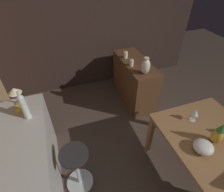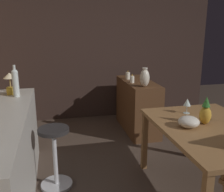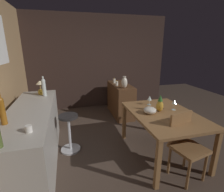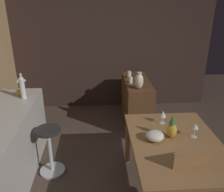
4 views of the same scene
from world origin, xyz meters
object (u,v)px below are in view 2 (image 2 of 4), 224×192
at_px(fruit_bowl, 189,122).
at_px(pillar_candle_tall, 132,79).
at_px(wine_bottle_clear, 15,82).
at_px(cup_mustard, 11,91).
at_px(bar_stool, 55,156).
at_px(vase_ceramic_ivory, 145,78).
at_px(pineapple_centerpiece, 205,112).
at_px(pillar_candle_short, 128,76).
at_px(dining_table, 212,135).
at_px(sideboard_cabinet, 138,106).
at_px(counter_lamp, 9,77).
at_px(wine_glass_left, 187,103).

height_order(fruit_bowl, pillar_candle_tall, pillar_candle_tall).
distance_m(wine_bottle_clear, cup_mustard, 0.19).
height_order(bar_stool, vase_ceramic_ivory, vase_ceramic_ivory).
relative_size(pineapple_centerpiece, pillar_candle_short, 1.96).
bearing_deg(wine_bottle_clear, dining_table, -117.14).
height_order(sideboard_cabinet, fruit_bowl, fruit_bowl).
relative_size(fruit_bowl, vase_ceramic_ivory, 0.72).
relative_size(wine_bottle_clear, pillar_candle_tall, 2.70).
height_order(cup_mustard, pillar_candle_tall, cup_mustard).
xyz_separation_m(bar_stool, counter_lamp, (0.73, 0.48, 0.73)).
distance_m(wine_glass_left, pillar_candle_tall, 1.32).
distance_m(wine_bottle_clear, pillar_candle_short, 1.93).
xyz_separation_m(wine_bottle_clear, cup_mustard, (0.12, 0.08, -0.13)).
distance_m(wine_bottle_clear, vase_ceramic_ivory, 1.76).
bearing_deg(wine_bottle_clear, wine_glass_left, -106.13).
height_order(dining_table, bar_stool, dining_table).
bearing_deg(sideboard_cabinet, wine_bottle_clear, 116.81).
relative_size(sideboard_cabinet, wine_glass_left, 6.62).
bearing_deg(wine_glass_left, pillar_candle_short, 7.77).
xyz_separation_m(sideboard_cabinet, pineapple_centerpiece, (-1.73, -0.11, 0.45)).
bearing_deg(wine_bottle_clear, pineapple_centerpiece, -115.13).
relative_size(bar_stool, fruit_bowl, 3.32).
relative_size(pineapple_centerpiece, pillar_candle_tall, 2.10).
bearing_deg(bar_stool, dining_table, -108.57).
relative_size(pineapple_centerpiece, vase_ceramic_ivory, 1.00).
distance_m(pillar_candle_tall, vase_ceramic_ivory, 0.32).
xyz_separation_m(wine_bottle_clear, counter_lamp, (0.27, 0.10, 0.01)).
distance_m(dining_table, vase_ceramic_ivory, 1.48).
bearing_deg(dining_table, pillar_candle_short, 7.39).
height_order(wine_glass_left, pillar_candle_tall, pillar_candle_tall).
distance_m(pineapple_centerpiece, counter_lamp, 2.25).
relative_size(dining_table, wine_bottle_clear, 3.86).
distance_m(counter_lamp, vase_ceramic_ivory, 1.80).
height_order(pineapple_centerpiece, cup_mustard, pineapple_centerpiece).
bearing_deg(pillar_candle_short, vase_ceramic_ivory, -171.88).
xyz_separation_m(pineapple_centerpiece, pillar_candle_short, (1.92, 0.23, 0.02)).
distance_m(pineapple_centerpiece, cup_mustard, 2.15).
distance_m(dining_table, pillar_candle_short, 2.04).
bearing_deg(wine_glass_left, bar_stool, 87.29).
distance_m(bar_stool, wine_glass_left, 1.53).
bearing_deg(wine_glass_left, pillar_candle_tall, 10.02).
relative_size(sideboard_cabinet, counter_lamp, 4.79).
distance_m(wine_glass_left, pineapple_centerpiece, 0.33).
relative_size(pillar_candle_tall, vase_ceramic_ivory, 0.48).
distance_m(sideboard_cabinet, cup_mustard, 2.02).
relative_size(dining_table, counter_lamp, 6.01).
xyz_separation_m(wine_glass_left, fruit_bowl, (-0.38, 0.18, -0.07)).
relative_size(bar_stool, counter_lamp, 2.89).
relative_size(wine_glass_left, vase_ceramic_ivory, 0.60).
bearing_deg(cup_mustard, pineapple_centerpiece, -117.12).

